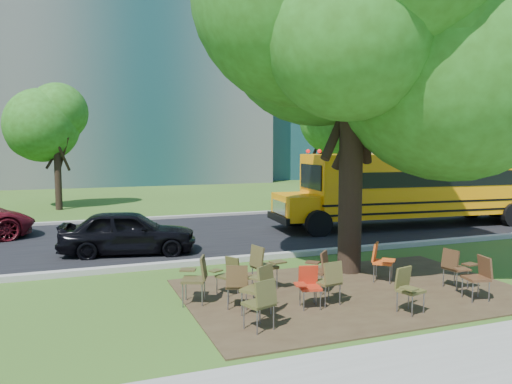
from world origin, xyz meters
name	(u,v)px	position (x,y,z in m)	size (l,w,h in m)	color
ground	(300,291)	(0.00, 0.00, 0.00)	(160.00, 160.00, 0.00)	#2F4816
dirt_patch	(353,292)	(1.00, -0.50, 0.01)	(7.00, 4.50, 0.03)	#382819
asphalt_road	(211,234)	(0.00, 7.00, 0.02)	(80.00, 8.00, 0.04)	black
kerb_near	(252,258)	(0.00, 3.00, 0.07)	(80.00, 0.25, 0.14)	gray
kerb_far	(185,217)	(0.00, 11.10, 0.07)	(80.00, 0.25, 0.14)	gray
building_main	(18,46)	(-8.00, 36.00, 11.00)	(38.00, 16.00, 22.00)	slate
building_right	(350,56)	(24.00, 38.00, 12.50)	(30.00, 16.00, 25.00)	gray
bg_tree_2	(56,121)	(-5.00, 16.00, 4.21)	(4.80, 4.80, 6.62)	black
bg_tree_3	(323,107)	(8.00, 14.00, 5.03)	(5.60, 5.60, 7.84)	black
bg_tree_4	(458,122)	(16.00, 13.00, 4.34)	(5.00, 5.00, 6.85)	black
main_tree	(353,19)	(1.77, 0.96, 5.99)	(7.20, 7.20, 9.61)	black
school_bus	(431,184)	(8.40, 6.01, 1.58)	(11.36, 3.39, 2.74)	orange
chair_0	(262,299)	(-1.60, -1.86, 0.56)	(0.61, 0.68, 0.90)	#46431E
chair_1	(238,281)	(-1.60, -0.67, 0.54)	(0.69, 0.54, 0.87)	#443118
chair_2	(260,284)	(-1.37, -1.19, 0.60)	(0.65, 0.81, 0.97)	#4A4520
chair_3	(308,283)	(-0.36, -1.09, 0.50)	(0.60, 0.47, 0.81)	#AF2812
chair_4	(330,278)	(0.10, -1.10, 0.55)	(0.60, 0.60, 0.89)	brown
chair_5	(408,286)	(1.22, -1.99, 0.53)	(0.58, 0.62, 0.85)	#4E4921
chair_6	(478,273)	(3.00, -1.84, 0.56)	(0.53, 0.67, 0.90)	#4C2E1B
chair_7	(455,265)	(3.13, -1.08, 0.55)	(0.59, 0.59, 0.88)	#422A17
chair_8	(197,275)	(-2.26, -0.08, 0.59)	(0.60, 0.76, 0.95)	#41391C
chair_9	(228,272)	(-1.51, 0.29, 0.48)	(0.64, 0.52, 0.78)	#423F1C
chair_10	(263,263)	(-0.72, 0.32, 0.60)	(0.69, 0.66, 0.97)	#463E1E
chair_11	(319,267)	(0.31, -0.26, 0.55)	(0.60, 0.76, 0.89)	#472B19
chair_12	(381,258)	(1.97, -0.05, 0.55)	(0.61, 0.77, 0.89)	#CC4D15
black_car	(128,232)	(-3.00, 4.89, 0.64)	(1.51, 3.74, 1.28)	black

